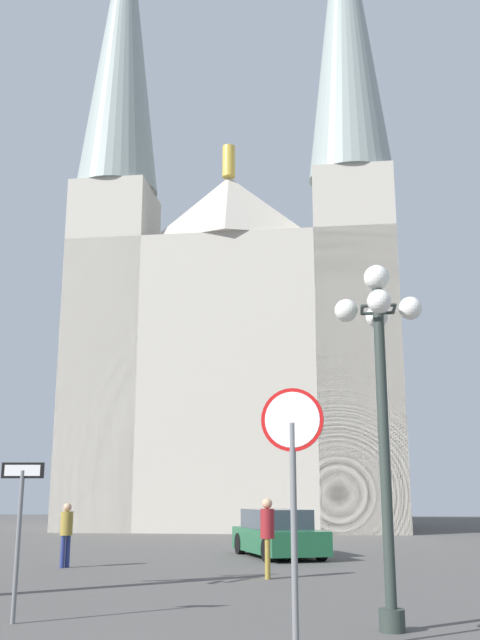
% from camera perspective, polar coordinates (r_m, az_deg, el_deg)
% --- Properties ---
extents(cathedral, '(17.92, 14.05, 39.21)m').
position_cam_1_polar(cathedral, '(42.37, -0.06, -0.48)').
color(cathedral, '#BCB5A5').
rests_on(cathedral, ground).
extents(stop_sign, '(0.80, 0.12, 3.16)m').
position_cam_1_polar(stop_sign, '(9.27, 4.15, -11.09)').
color(stop_sign, slate).
rests_on(stop_sign, ground).
extents(one_way_arrow_sign, '(0.65, 0.12, 2.33)m').
position_cam_1_polar(one_way_arrow_sign, '(11.93, -16.82, -14.71)').
color(one_way_arrow_sign, slate).
rests_on(one_way_arrow_sign, ground).
extents(street_lamp, '(1.32, 1.32, 5.30)m').
position_cam_1_polar(street_lamp, '(11.13, 10.94, -4.26)').
color(street_lamp, '#2D3833').
rests_on(street_lamp, ground).
extents(parked_car_near_green, '(3.33, 4.58, 1.39)m').
position_cam_1_polar(parked_car_near_green, '(23.12, 2.97, -16.36)').
color(parked_car_near_green, '#1E5B38').
rests_on(parked_car_near_green, ground).
extents(pedestrian_walking, '(0.32, 0.32, 1.76)m').
position_cam_1_polar(pedestrian_walking, '(17.28, 2.15, -16.01)').
color(pedestrian_walking, olive).
rests_on(pedestrian_walking, ground).
extents(pedestrian_standing, '(0.32, 0.32, 1.62)m').
position_cam_1_polar(pedestrian_standing, '(20.33, -13.38, -15.54)').
color(pedestrian_standing, navy).
rests_on(pedestrian_standing, ground).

